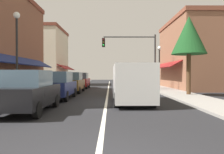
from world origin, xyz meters
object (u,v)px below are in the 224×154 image
Objects in this scene: parked_car_far_left at (81,81)px; street_lamp_right_mid at (159,60)px; tree_right_near at (189,36)px; parked_car_third_left at (72,82)px; van_in_lane at (132,82)px; traffic_signal_mast_arm at (136,52)px; parked_car_nearest_left at (29,91)px; parked_car_second_left at (58,85)px; street_lamp_left_near at (17,42)px.

parked_car_far_left is 0.97× the size of street_lamp_right_mid.
tree_right_near reaches higher than parked_car_far_left.
parked_car_third_left is 8.16m from van_in_lane.
traffic_signal_mast_arm is 2.81m from street_lamp_right_mid.
parked_car_far_left is 0.73× the size of traffic_signal_mast_arm.
parked_car_far_left is 0.70× the size of tree_right_near.
parked_car_second_left is (0.08, 4.71, 0.00)m from parked_car_nearest_left.
parked_car_nearest_left is at bearing -90.83° from parked_car_second_left.
parked_car_third_left is 8.30m from street_lamp_right_mid.
street_lamp_right_mid is at bearing 105.45° from tree_right_near.
street_lamp_right_mid is 4.71m from tree_right_near.
parked_car_nearest_left is at bearing -90.40° from parked_car_far_left.
street_lamp_left_near is (-1.71, 2.77, 2.48)m from parked_car_nearest_left.
traffic_signal_mast_arm is at bearing 81.22° from van_in_lane.
van_in_lane is at bearing -55.83° from parked_car_third_left.
street_lamp_left_near is at bearing -139.88° from street_lamp_right_mid.
parked_car_third_left is 0.73× the size of traffic_signal_mast_arm.
traffic_signal_mast_arm reaches higher than street_lamp_right_mid.
tree_right_near is at bearing -74.55° from street_lamp_right_mid.
parked_car_second_left and parked_car_third_left have the same top height.
parked_car_third_left is at bearing -152.60° from traffic_signal_mast_arm.
street_lamp_left_near reaches higher than parked_car_far_left.
traffic_signal_mast_arm is at bearing 63.84° from parked_car_nearest_left.
tree_right_near is at bearing -17.33° from parked_car_third_left.
parked_car_third_left is (0.09, 9.63, 0.00)m from parked_car_nearest_left.
tree_right_near is at bearing 39.59° from van_in_lane.
traffic_signal_mast_arm is (6.01, 8.03, 3.02)m from parked_car_second_left.
traffic_signal_mast_arm is 0.96× the size of tree_right_near.
street_lamp_right_mid reaches higher than parked_car_far_left.
parked_car_nearest_left is at bearing -148.70° from van_in_lane.
street_lamp_right_mid is (9.74, 8.21, -0.46)m from street_lamp_left_near.
traffic_signal_mast_arm is (5.99, 3.11, 3.02)m from parked_car_third_left.
van_in_lane reaches higher than parked_car_second_left.
street_lamp_right_mid is (7.94, 1.35, 2.02)m from parked_car_third_left.
parked_car_nearest_left is 1.00× the size of parked_car_third_left.
parked_car_nearest_left is 0.97× the size of street_lamp_right_mid.
parked_car_far_left is at bearing 81.96° from street_lamp_left_near.
parked_car_second_left is 4.93m from parked_car_third_left.
street_lamp_left_near is (-1.79, -1.93, 2.48)m from parked_car_second_left.
parked_car_far_left is (-0.02, 10.58, 0.00)m from parked_car_second_left.
street_lamp_right_mid is at bearing -42.13° from traffic_signal_mast_arm.
traffic_signal_mast_arm reaches higher than parked_car_nearest_left.
van_in_lane reaches higher than parked_car_third_left.
parked_car_far_left is at bearing 90.92° from parked_car_third_left.
parked_car_second_left is at bearing -90.09° from parked_car_far_left.
street_lamp_right_mid is at bearing -28.56° from parked_car_far_left.
street_lamp_left_near is (-7.80, -9.97, -0.53)m from traffic_signal_mast_arm.
street_lamp_right_mid is at bearing 53.19° from parked_car_nearest_left.
parked_car_far_left is at bearing 90.21° from parked_car_second_left.
van_in_lane is 6.70m from street_lamp_left_near.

